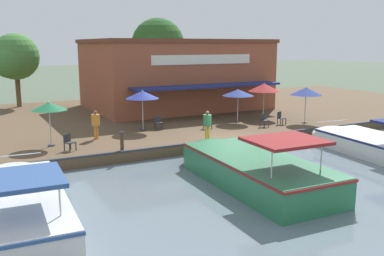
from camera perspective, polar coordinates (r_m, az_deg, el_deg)
name	(u,v)px	position (r m, az deg, el deg)	size (l,w,h in m)	color
ground_plane	(229,151)	(24.29, 5.02, -3.02)	(220.00, 220.00, 0.00)	#4C5B47
quay_deck	(154,117)	(33.79, -5.14, 1.49)	(22.00, 56.00, 0.60)	brown
quay_edge_fender	(229,139)	(24.22, 4.92, -1.47)	(0.20, 50.40, 0.10)	#2D2D33
waterfront_restaurant	(175,74)	(36.73, -2.32, 7.26)	(11.75, 14.22, 5.72)	brown
patio_umbrella_back_row	(238,93)	(29.61, 6.16, 4.71)	(2.17, 2.17, 2.31)	#B7B7B7
patio_umbrella_mid_patio_left	(49,106)	(23.54, -18.54, 2.75)	(1.85, 1.85, 2.38)	#B7B7B7
patio_umbrella_far_corner	(264,87)	(31.39, 9.60, 5.35)	(2.27, 2.27, 2.58)	#B7B7B7
patio_umbrella_mid_patio_right	(306,91)	(30.11, 14.97, 4.76)	(2.14, 2.14, 2.48)	#B7B7B7
patio_umbrella_near_quay_edge	(142,95)	(26.71, -6.64, 4.42)	(2.07, 2.07, 2.52)	#B7B7B7
cafe_chair_facing_river	(207,121)	(27.35, 2.04, 0.91)	(0.50, 0.50, 0.85)	#2D2D33
cafe_chair_back_row_seat	(264,119)	(28.35, 9.56, 1.13)	(0.49, 0.49, 0.85)	#2D2D33
cafe_chair_far_corner_seat	(158,122)	(27.23, -4.50, 0.84)	(0.51, 0.51, 0.85)	#2D2D33
cafe_chair_beside_entrance	(69,141)	(22.49, -16.09, -1.73)	(0.60, 0.60, 0.85)	#2D2D33
cafe_chair_under_first_umbrella	(281,117)	(29.42, 11.76, 1.41)	(0.56, 0.56, 0.85)	#2D2D33
person_at_quay_edge	(207,122)	(23.99, 2.06, 0.83)	(0.47, 0.47, 1.65)	gold
person_near_entrance	(96,121)	(24.80, -12.73, 0.88)	(0.46, 0.46, 1.64)	orange
motorboat_far_downstream	(18,199)	(15.92, -22.20, -8.82)	(8.91, 3.21, 2.16)	silver
motorboat_nearest_quay	(246,165)	(18.74, 7.19, -4.96)	(9.13, 3.53, 2.35)	#287047
motorboat_second_along	(370,143)	(25.24, 22.68, -1.83)	(8.60, 3.64, 2.09)	silver
mooring_post	(122,142)	(21.70, -9.32, -1.80)	(0.22, 0.22, 1.01)	#473323
tree_behind_restaurant	(14,58)	(39.56, -22.64, 8.60)	(4.13, 3.93, 6.26)	brown
tree_downstream_bank	(157,46)	(42.30, -4.66, 10.80)	(5.44, 5.18, 7.87)	brown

